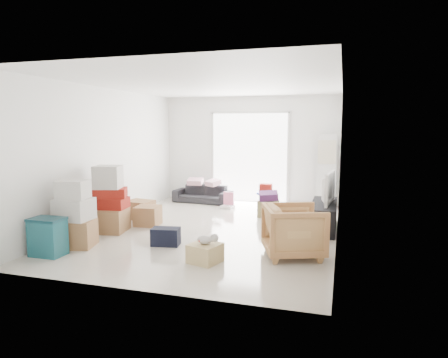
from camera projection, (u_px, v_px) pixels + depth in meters
The scene contains 21 objects.
room_shell at pixel (213, 158), 7.41m from camera, with size 4.98×6.48×3.18m.
sliding_door at pixel (249, 154), 10.25m from camera, with size 2.10×0.04×2.33m.
ac_tower at pixel (326, 172), 9.44m from camera, with size 0.45×0.30×1.75m, color silver.
tv_console at pixel (324, 216), 7.55m from camera, with size 0.45×1.51×0.50m, color black.
television at pixel (324, 199), 7.51m from camera, with size 1.02×0.59×0.13m, color black.
sofa at pixel (203, 191), 10.24m from camera, with size 1.50×0.44×0.59m, color #29282E.
pillow_left at pixel (195, 177), 10.30m from camera, with size 0.41×0.32×0.13m, color #EAAAC1.
pillow_right at pixel (213, 178), 10.07m from camera, with size 0.35×0.28×0.12m, color #EAAAC1.
armchair at pixel (294, 228), 5.93m from camera, with size 0.83×0.78×0.86m, color tan.
storage_bins at pixel (48, 237), 5.99m from camera, with size 0.50×0.35×0.58m.
box_stack_a at pixel (74, 217), 6.41m from camera, with size 0.69×0.62×1.08m.
box_stack_b at pixel (109, 203), 7.35m from camera, with size 0.74×0.69×1.22m.
box_stack_c at pixel (140, 210), 8.43m from camera, with size 0.60×0.52×0.38m.
loose_box at pixel (148, 216), 7.87m from camera, with size 0.45×0.45×0.38m, color olive.
duffel_bag at pixel (166, 237), 6.53m from camera, with size 0.45×0.27×0.29m, color black.
ottoman at pixel (268, 209), 8.57m from camera, with size 0.36×0.36×0.36m, color olive.
blanket at pixel (268, 197), 8.54m from camera, with size 0.40×0.40×0.14m, color #4F2154.
kids_table at pixel (266, 191), 9.38m from camera, with size 0.46×0.46×0.60m.
toy_walker at pixel (228, 204), 9.51m from camera, with size 0.33×0.30×0.38m.
wood_crate at pixel (205, 253), 5.71m from camera, with size 0.40×0.40×0.27m, color #CFB877.
plush_bunny at pixel (207, 239), 5.68m from camera, with size 0.31×0.17×0.15m.
Camera 1 is at (2.30, -7.03, 1.92)m, focal length 32.00 mm.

